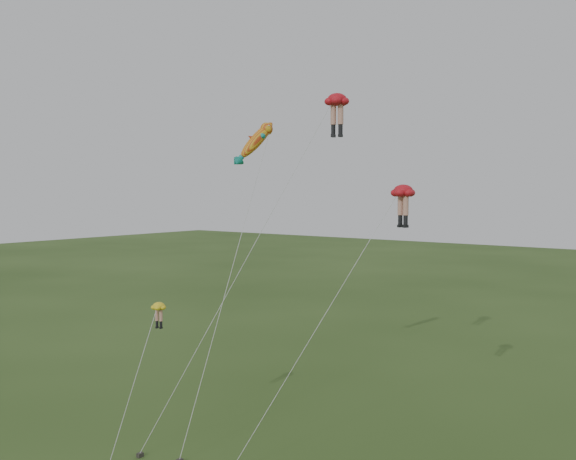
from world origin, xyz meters
The scene contains 5 objects.
ground centered at (0.00, 0.00, 0.00)m, with size 300.00×300.00×0.00m, color #2A4117.
legs_kite_red_high centered at (3.42, 8.84, 20.30)m, with size 7.06×12.15×21.17m.
legs_kite_red_mid centered at (8.76, 7.48, 14.63)m, with size 6.79×9.30×15.41m.
legs_kite_yellow centered at (-3.81, 0.43, 7.60)m, with size 2.44×6.01×8.33m.
fish_kite centered at (-1.77, 7.39, 18.29)m, with size 2.92×10.34×19.88m.
Camera 1 is at (25.52, -25.26, 15.05)m, focal length 40.00 mm.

